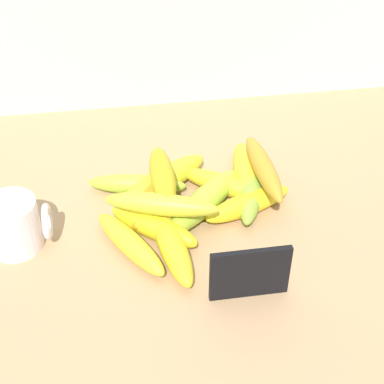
{
  "coord_description": "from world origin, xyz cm",
  "views": [
    {
      "loc": [
        -10.49,
        -67.53,
        63.47
      ],
      "look_at": [
        0.1,
        1.25,
        8.0
      ],
      "focal_mm": 53.37,
      "sensor_mm": 36.0,
      "label": 1
    }
  ],
  "objects_px": {
    "banana_0": "(204,201)",
    "banana_1": "(248,204)",
    "banana_9": "(164,179)",
    "banana_6": "(246,171)",
    "banana_7": "(254,184)",
    "banana_3": "(137,184)",
    "banana_12": "(161,204)",
    "banana_2": "(153,226)",
    "banana_13": "(162,176)",
    "chalkboard_sign": "(250,275)",
    "banana_10": "(130,243)",
    "coffee_mug": "(14,225)",
    "banana_4": "(156,198)",
    "banana_11": "(264,168)",
    "banana_5": "(226,185)",
    "banana_8": "(171,244)"
  },
  "relations": [
    {
      "from": "chalkboard_sign",
      "to": "banana_1",
      "type": "bearing_deg",
      "value": 77.13
    },
    {
      "from": "banana_12",
      "to": "banana_2",
      "type": "bearing_deg",
      "value": -158.42
    },
    {
      "from": "banana_4",
      "to": "banana_13",
      "type": "distance_m",
      "value": 0.04
    },
    {
      "from": "banana_3",
      "to": "banana_6",
      "type": "distance_m",
      "value": 0.19
    },
    {
      "from": "banana_3",
      "to": "banana_9",
      "type": "height_order",
      "value": "banana_9"
    },
    {
      "from": "banana_0",
      "to": "banana_12",
      "type": "distance_m",
      "value": 0.09
    },
    {
      "from": "banana_1",
      "to": "banana_9",
      "type": "height_order",
      "value": "banana_9"
    },
    {
      "from": "banana_11",
      "to": "banana_2",
      "type": "bearing_deg",
      "value": -158.55
    },
    {
      "from": "banana_10",
      "to": "banana_11",
      "type": "height_order",
      "value": "banana_11"
    },
    {
      "from": "banana_2",
      "to": "banana_13",
      "type": "distance_m",
      "value": 0.08
    },
    {
      "from": "banana_0",
      "to": "banana_7",
      "type": "xyz_separation_m",
      "value": [
        0.09,
        0.04,
        -0.0
      ]
    },
    {
      "from": "chalkboard_sign",
      "to": "banana_9",
      "type": "relative_size",
      "value": 0.6
    },
    {
      "from": "banana_8",
      "to": "banana_1",
      "type": "bearing_deg",
      "value": 29.47
    },
    {
      "from": "coffee_mug",
      "to": "banana_9",
      "type": "distance_m",
      "value": 0.26
    },
    {
      "from": "banana_9",
      "to": "banana_13",
      "type": "bearing_deg",
      "value": -98.86
    },
    {
      "from": "banana_0",
      "to": "banana_2",
      "type": "bearing_deg",
      "value": -152.66
    },
    {
      "from": "chalkboard_sign",
      "to": "banana_13",
      "type": "distance_m",
      "value": 0.23
    },
    {
      "from": "banana_7",
      "to": "banana_13",
      "type": "distance_m",
      "value": 0.16
    },
    {
      "from": "banana_3",
      "to": "banana_13",
      "type": "distance_m",
      "value": 0.08
    },
    {
      "from": "banana_5",
      "to": "banana_6",
      "type": "distance_m",
      "value": 0.05
    },
    {
      "from": "banana_6",
      "to": "banana_8",
      "type": "relative_size",
      "value": 0.92
    },
    {
      "from": "chalkboard_sign",
      "to": "banana_8",
      "type": "xyz_separation_m",
      "value": [
        -0.1,
        0.09,
        -0.02
      ]
    },
    {
      "from": "banana_0",
      "to": "banana_9",
      "type": "height_order",
      "value": "same"
    },
    {
      "from": "coffee_mug",
      "to": "banana_5",
      "type": "relative_size",
      "value": 0.57
    },
    {
      "from": "chalkboard_sign",
      "to": "banana_7",
      "type": "relative_size",
      "value": 0.53
    },
    {
      "from": "banana_13",
      "to": "coffee_mug",
      "type": "bearing_deg",
      "value": -166.37
    },
    {
      "from": "banana_1",
      "to": "banana_4",
      "type": "relative_size",
      "value": 0.99
    },
    {
      "from": "banana_7",
      "to": "banana_12",
      "type": "bearing_deg",
      "value": -155.47
    },
    {
      "from": "banana_0",
      "to": "banana_9",
      "type": "xyz_separation_m",
      "value": [
        -0.06,
        0.07,
        0.0
      ]
    },
    {
      "from": "coffee_mug",
      "to": "banana_1",
      "type": "height_order",
      "value": "coffee_mug"
    },
    {
      "from": "coffee_mug",
      "to": "banana_7",
      "type": "distance_m",
      "value": 0.39
    },
    {
      "from": "banana_5",
      "to": "banana_9",
      "type": "bearing_deg",
      "value": 165.31
    },
    {
      "from": "banana_0",
      "to": "banana_1",
      "type": "distance_m",
      "value": 0.07
    },
    {
      "from": "banana_2",
      "to": "banana_1",
      "type": "bearing_deg",
      "value": 11.49
    },
    {
      "from": "banana_2",
      "to": "banana_6",
      "type": "height_order",
      "value": "banana_6"
    },
    {
      "from": "banana_3",
      "to": "chalkboard_sign",
      "type": "bearing_deg",
      "value": -61.87
    },
    {
      "from": "banana_4",
      "to": "banana_7",
      "type": "xyz_separation_m",
      "value": [
        0.17,
        0.01,
        -0.0
      ]
    },
    {
      "from": "banana_4",
      "to": "banana_5",
      "type": "distance_m",
      "value": 0.12
    },
    {
      "from": "banana_3",
      "to": "banana_13",
      "type": "bearing_deg",
      "value": -49.05
    },
    {
      "from": "banana_5",
      "to": "banana_11",
      "type": "relative_size",
      "value": 0.93
    },
    {
      "from": "banana_3",
      "to": "banana_12",
      "type": "height_order",
      "value": "banana_12"
    },
    {
      "from": "banana_1",
      "to": "banana_12",
      "type": "distance_m",
      "value": 0.15
    },
    {
      "from": "banana_4",
      "to": "banana_8",
      "type": "xyz_separation_m",
      "value": [
        0.01,
        -0.11,
        -0.0
      ]
    },
    {
      "from": "coffee_mug",
      "to": "banana_10",
      "type": "xyz_separation_m",
      "value": [
        0.17,
        -0.04,
        -0.02
      ]
    },
    {
      "from": "banana_0",
      "to": "banana_7",
      "type": "relative_size",
      "value": 0.92
    },
    {
      "from": "chalkboard_sign",
      "to": "banana_6",
      "type": "distance_m",
      "value": 0.26
    },
    {
      "from": "chalkboard_sign",
      "to": "banana_10",
      "type": "distance_m",
      "value": 0.19
    },
    {
      "from": "banana_1",
      "to": "banana_13",
      "type": "bearing_deg",
      "value": 165.46
    },
    {
      "from": "banana_1",
      "to": "banana_6",
      "type": "xyz_separation_m",
      "value": [
        0.02,
        0.08,
        0.0
      ]
    },
    {
      "from": "banana_1",
      "to": "banana_2",
      "type": "xyz_separation_m",
      "value": [
        -0.16,
        -0.03,
        0.0
      ]
    }
  ]
}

